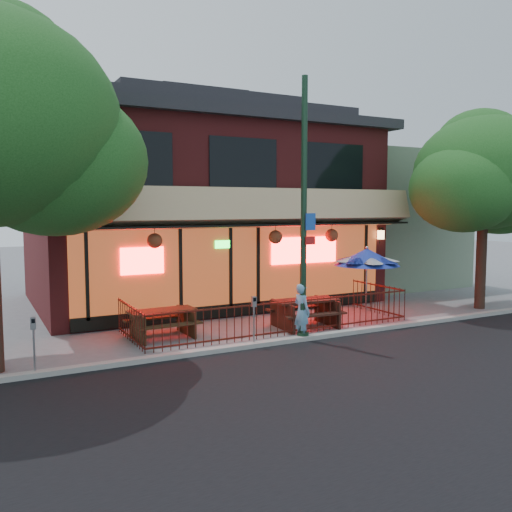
{
  "coord_description": "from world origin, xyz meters",
  "views": [
    {
      "loc": [
        -7.84,
        -12.57,
        3.62
      ],
      "look_at": [
        -0.17,
        2.0,
        2.09
      ],
      "focal_mm": 38.0,
      "sensor_mm": 36.0,
      "label": 1
    }
  ],
  "objects_px": {
    "street_tree_right": "(484,167)",
    "pedestrian": "(302,311)",
    "parking_meter_near": "(254,313)",
    "parking_meter_far": "(34,336)",
    "picnic_table_left": "(162,319)",
    "street_light": "(304,224)",
    "patio_umbrella": "(367,257)",
    "picnic_table_right": "(305,309)"
  },
  "relations": [
    {
      "from": "street_tree_right",
      "to": "pedestrian",
      "type": "xyz_separation_m",
      "value": [
        -8.05,
        -0.94,
        -4.19
      ]
    },
    {
      "from": "parking_meter_near",
      "to": "parking_meter_far",
      "type": "bearing_deg",
      "value": 179.75
    },
    {
      "from": "picnic_table_left",
      "to": "parking_meter_far",
      "type": "height_order",
      "value": "parking_meter_far"
    },
    {
      "from": "street_light",
      "to": "patio_umbrella",
      "type": "distance_m",
      "value": 3.62
    },
    {
      "from": "street_light",
      "to": "pedestrian",
      "type": "xyz_separation_m",
      "value": [
        -0.01,
        0.05,
        -2.38
      ]
    },
    {
      "from": "parking_meter_near",
      "to": "picnic_table_right",
      "type": "bearing_deg",
      "value": 28.03
    },
    {
      "from": "street_tree_right",
      "to": "pedestrian",
      "type": "bearing_deg",
      "value": -173.37
    },
    {
      "from": "parking_meter_near",
      "to": "parking_meter_far",
      "type": "distance_m",
      "value": 5.26
    },
    {
      "from": "pedestrian",
      "to": "parking_meter_near",
      "type": "distance_m",
      "value": 1.52
    },
    {
      "from": "pedestrian",
      "to": "street_light",
      "type": "bearing_deg",
      "value": -179.12
    },
    {
      "from": "picnic_table_right",
      "to": "pedestrian",
      "type": "height_order",
      "value": "pedestrian"
    },
    {
      "from": "picnic_table_left",
      "to": "street_light",
      "type": "bearing_deg",
      "value": -31.09
    },
    {
      "from": "picnic_table_right",
      "to": "patio_umbrella",
      "type": "relative_size",
      "value": 0.87
    },
    {
      "from": "street_tree_right",
      "to": "parking_meter_near",
      "type": "height_order",
      "value": "street_tree_right"
    },
    {
      "from": "parking_meter_near",
      "to": "parking_meter_far",
      "type": "relative_size",
      "value": 1.03
    },
    {
      "from": "patio_umbrella",
      "to": "parking_meter_near",
      "type": "bearing_deg",
      "value": -164.57
    },
    {
      "from": "picnic_table_right",
      "to": "patio_umbrella",
      "type": "xyz_separation_m",
      "value": [
        2.31,
        0.02,
        1.46
      ]
    },
    {
      "from": "street_light",
      "to": "picnic_table_right",
      "type": "relative_size",
      "value": 3.42
    },
    {
      "from": "patio_umbrella",
      "to": "parking_meter_near",
      "type": "height_order",
      "value": "patio_umbrella"
    },
    {
      "from": "parking_meter_near",
      "to": "parking_meter_far",
      "type": "xyz_separation_m",
      "value": [
        -5.26,
        0.02,
        -0.02
      ]
    },
    {
      "from": "parking_meter_near",
      "to": "street_light",
      "type": "bearing_deg",
      "value": 1.3
    },
    {
      "from": "parking_meter_far",
      "to": "picnic_table_left",
      "type": "bearing_deg",
      "value": 29.98
    },
    {
      "from": "parking_meter_far",
      "to": "street_light",
      "type": "bearing_deg",
      "value": 0.1
    },
    {
      "from": "street_light",
      "to": "pedestrian",
      "type": "distance_m",
      "value": 2.38
    },
    {
      "from": "street_light",
      "to": "picnic_table_left",
      "type": "distance_m",
      "value": 4.67
    },
    {
      "from": "street_light",
      "to": "pedestrian",
      "type": "relative_size",
      "value": 4.56
    },
    {
      "from": "parking_meter_near",
      "to": "parking_meter_far",
      "type": "height_order",
      "value": "parking_meter_near"
    },
    {
      "from": "street_tree_right",
      "to": "patio_umbrella",
      "type": "distance_m",
      "value": 5.68
    },
    {
      "from": "picnic_table_left",
      "to": "pedestrian",
      "type": "bearing_deg",
      "value": -30.47
    },
    {
      "from": "street_light",
      "to": "patio_umbrella",
      "type": "relative_size",
      "value": 2.97
    },
    {
      "from": "street_tree_right",
      "to": "parking_meter_far",
      "type": "xyz_separation_m",
      "value": [
        -14.82,
        -1.0,
        -4.09
      ]
    },
    {
      "from": "street_light",
      "to": "pedestrian",
      "type": "bearing_deg",
      "value": 98.31
    },
    {
      "from": "street_tree_right",
      "to": "patio_umbrella",
      "type": "relative_size",
      "value": 2.98
    },
    {
      "from": "picnic_table_right",
      "to": "picnic_table_left",
      "type": "bearing_deg",
      "value": 169.86
    },
    {
      "from": "parking_meter_far",
      "to": "patio_umbrella",
      "type": "bearing_deg",
      "value": 7.3
    },
    {
      "from": "pedestrian",
      "to": "parking_meter_far",
      "type": "bearing_deg",
      "value": 83.12
    },
    {
      "from": "street_light",
      "to": "picnic_table_right",
      "type": "distance_m",
      "value": 3.01
    },
    {
      "from": "patio_umbrella",
      "to": "pedestrian",
      "type": "height_order",
      "value": "patio_umbrella"
    },
    {
      "from": "parking_meter_near",
      "to": "street_tree_right",
      "type": "bearing_deg",
      "value": 6.11
    },
    {
      "from": "street_tree_right",
      "to": "picnic_table_left",
      "type": "xyz_separation_m",
      "value": [
        -11.34,
        1.0,
        -4.45
      ]
    },
    {
      "from": "parking_meter_far",
      "to": "parking_meter_near",
      "type": "bearing_deg",
      "value": -0.25
    },
    {
      "from": "picnic_table_left",
      "to": "picnic_table_right",
      "type": "xyz_separation_m",
      "value": [
        4.18,
        -0.75,
        0.04
      ]
    }
  ]
}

